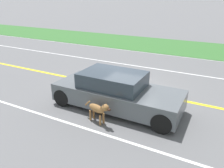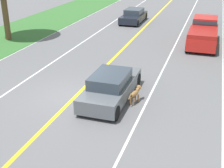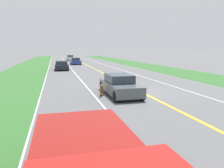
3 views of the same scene
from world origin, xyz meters
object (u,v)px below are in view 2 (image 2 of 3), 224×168
(pickup_truck, at_px, (204,32))
(oncoming_car, at_px, (134,16))
(ego_car, at_px, (111,87))
(dog, at_px, (136,93))

(pickup_truck, relative_size, oncoming_car, 1.24)
(oncoming_car, bearing_deg, ego_car, 100.91)
(dog, bearing_deg, oncoming_car, 119.39)
(oncoming_car, bearing_deg, dog, 104.81)
(ego_car, height_order, dog, ego_car)
(pickup_truck, bearing_deg, dog, -102.35)
(ego_car, xyz_separation_m, oncoming_car, (-3.29, 17.09, -0.03))
(pickup_truck, xyz_separation_m, oncoming_car, (-6.98, 5.90, -0.32))
(ego_car, bearing_deg, oncoming_car, 100.91)
(dog, height_order, oncoming_car, oncoming_car)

